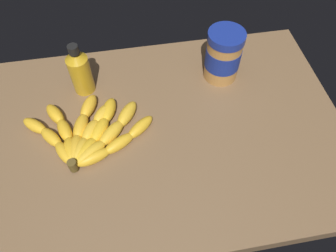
# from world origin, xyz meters

# --- Properties ---
(ground_plane) EXTENTS (0.90, 0.60, 0.04)m
(ground_plane) POSITION_xyz_m (0.00, 0.00, -0.02)
(ground_plane) COLOR brown
(banana_bunch) EXTENTS (0.32, 0.21, 0.03)m
(banana_bunch) POSITION_xyz_m (-0.16, 0.01, 0.02)
(banana_bunch) COLOR gold
(banana_bunch) RESTS_ON ground_plane
(peanut_butter_jar) EXTENTS (0.09, 0.09, 0.14)m
(peanut_butter_jar) POSITION_xyz_m (0.19, 0.15, 0.07)
(peanut_butter_jar) COLOR #BF8442
(peanut_butter_jar) RESTS_ON ground_plane
(honey_bottle) EXTENTS (0.05, 0.05, 0.14)m
(honey_bottle) POSITION_xyz_m (-0.17, 0.16, 0.06)
(honey_bottle) COLOR gold
(honey_bottle) RESTS_ON ground_plane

